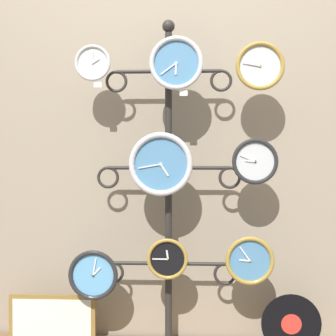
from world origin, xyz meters
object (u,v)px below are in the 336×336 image
(clock_bottom_left, at_px, (93,275))
(picture_frame, at_px, (52,320))
(display_stand, at_px, (168,231))
(clock_middle_right, at_px, (255,161))
(clock_bottom_right, at_px, (250,261))
(clock_top_center, at_px, (176,63))
(clock_top_left, at_px, (93,63))
(clock_top_right, at_px, (260,66))
(vinyl_record, at_px, (291,324))
(clock_middle_center, at_px, (161,164))
(clock_bottom_center, at_px, (167,259))

(clock_bottom_left, xyz_separation_m, picture_frame, (-0.24, 0.07, -0.26))
(display_stand, bearing_deg, picture_frame, -177.06)
(clock_middle_right, relative_size, clock_bottom_right, 0.94)
(clock_top_center, relative_size, picture_frame, 0.59)
(clock_top_left, distance_m, clock_top_right, 0.85)
(vinyl_record, bearing_deg, display_stand, 172.52)
(clock_middle_center, relative_size, clock_middle_right, 1.40)
(display_stand, height_order, clock_bottom_left, display_stand)
(clock_top_center, distance_m, clock_middle_right, 0.64)
(clock_top_right, bearing_deg, clock_bottom_left, -179.93)
(display_stand, xyz_separation_m, clock_top_left, (-0.39, -0.07, 0.88))
(clock_bottom_left, height_order, clock_bottom_right, clock_bottom_right)
(clock_middle_right, height_order, picture_frame, clock_middle_right)
(clock_top_right, distance_m, picture_frame, 1.72)
(clock_middle_right, bearing_deg, clock_bottom_right, -162.50)
(clock_bottom_center, bearing_deg, picture_frame, 172.76)
(clock_bottom_left, bearing_deg, display_stand, 14.57)
(clock_top_center, bearing_deg, picture_frame, 174.01)
(clock_bottom_left, bearing_deg, picture_frame, 164.01)
(clock_top_left, height_order, clock_bottom_right, clock_top_left)
(clock_top_center, relative_size, clock_middle_center, 0.84)
(clock_top_left, distance_m, clock_top_center, 0.43)
(clock_top_center, distance_m, vinyl_record, 1.45)
(clock_top_center, bearing_deg, clock_bottom_left, 179.74)
(vinyl_record, bearing_deg, picture_frame, 177.67)
(clock_top_right, bearing_deg, clock_middle_right, 178.93)
(clock_top_center, xyz_separation_m, vinyl_record, (0.59, 0.02, -1.33))
(clock_top_right, bearing_deg, clock_bottom_right, -171.16)
(display_stand, relative_size, clock_top_left, 9.49)
(clock_top_center, bearing_deg, clock_middle_right, 0.48)
(clock_top_center, bearing_deg, clock_top_right, 0.40)
(clock_bottom_left, xyz_separation_m, vinyl_record, (1.01, 0.02, -0.24))
(clock_bottom_right, xyz_separation_m, vinyl_record, (0.21, 0.02, -0.33))
(clock_bottom_right, bearing_deg, clock_top_right, 8.84)
(clock_top_left, xyz_separation_m, clock_bottom_left, (0.01, -0.03, -1.09))
(vinyl_record, bearing_deg, clock_top_left, 179.41)
(clock_top_left, xyz_separation_m, clock_bottom_right, (0.81, -0.03, -1.01))
(clock_bottom_left, relative_size, clock_bottom_right, 1.05)
(clock_middle_right, xyz_separation_m, picture_frame, (-1.06, 0.07, -0.85))
(clock_top_right, xyz_separation_m, vinyl_record, (0.17, 0.02, -1.31))
(clock_middle_center, relative_size, clock_bottom_center, 1.55)
(clock_top_center, height_order, clock_middle_right, clock_top_center)
(clock_middle_right, bearing_deg, display_stand, 167.47)
(clock_top_right, height_order, clock_bottom_left, clock_top_right)
(picture_frame, bearing_deg, clock_top_left, -9.89)
(picture_frame, bearing_deg, clock_top_center, -5.99)
(clock_bottom_left, bearing_deg, vinyl_record, 0.96)
(clock_bottom_left, xyz_separation_m, clock_bottom_right, (0.80, -0.01, 0.08))
(clock_middle_right, relative_size, clock_bottom_center, 1.11)
(clock_middle_right, height_order, clock_bottom_center, clock_middle_right)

